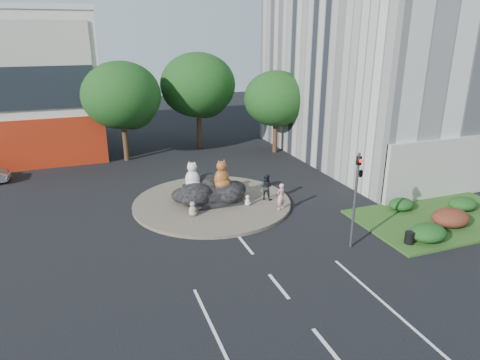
{
  "coord_description": "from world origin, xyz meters",
  "views": [
    {
      "loc": [
        -7.12,
        -14.4,
        10.45
      ],
      "look_at": [
        1.3,
        8.37,
        2.0
      ],
      "focal_mm": 32.0,
      "sensor_mm": 36.0,
      "label": 1
    }
  ],
  "objects_px": {
    "pedestrian_pink": "(281,196)",
    "kitten_calico": "(193,208)",
    "cat_tabby": "(222,174)",
    "cat_white": "(192,175)",
    "litter_bin": "(409,238)",
    "kitten_white": "(247,200)",
    "pedestrian_dark": "(266,187)"
  },
  "relations": [
    {
      "from": "cat_white",
      "to": "pedestrian_dark",
      "type": "xyz_separation_m",
      "value": [
        4.5,
        -1.26,
        -0.93
      ]
    },
    {
      "from": "kitten_white",
      "to": "litter_bin",
      "type": "height_order",
      "value": "kitten_white"
    },
    {
      "from": "cat_tabby",
      "to": "kitten_calico",
      "type": "height_order",
      "value": "cat_tabby"
    },
    {
      "from": "kitten_calico",
      "to": "litter_bin",
      "type": "height_order",
      "value": "kitten_calico"
    },
    {
      "from": "kitten_calico",
      "to": "litter_bin",
      "type": "bearing_deg",
      "value": 4.2
    },
    {
      "from": "pedestrian_pink",
      "to": "litter_bin",
      "type": "bearing_deg",
      "value": 104.72
    },
    {
      "from": "kitten_white",
      "to": "pedestrian_dark",
      "type": "relative_size",
      "value": 0.41
    },
    {
      "from": "pedestrian_pink",
      "to": "cat_tabby",
      "type": "bearing_deg",
      "value": -60.12
    },
    {
      "from": "pedestrian_dark",
      "to": "cat_white",
      "type": "bearing_deg",
      "value": 26.56
    },
    {
      "from": "cat_white",
      "to": "cat_tabby",
      "type": "distance_m",
      "value": 1.83
    },
    {
      "from": "cat_tabby",
      "to": "kitten_white",
      "type": "height_order",
      "value": "cat_tabby"
    },
    {
      "from": "cat_white",
      "to": "kitten_white",
      "type": "xyz_separation_m",
      "value": [
        3.01,
        -1.81,
        -1.43
      ]
    },
    {
      "from": "kitten_calico",
      "to": "kitten_white",
      "type": "distance_m",
      "value": 3.6
    },
    {
      "from": "kitten_white",
      "to": "kitten_calico",
      "type": "bearing_deg",
      "value": 133.81
    },
    {
      "from": "kitten_white",
      "to": "pedestrian_pink",
      "type": "xyz_separation_m",
      "value": [
        1.66,
        -1.26,
        0.47
      ]
    },
    {
      "from": "pedestrian_dark",
      "to": "pedestrian_pink",
      "type": "bearing_deg",
      "value": 137.48
    },
    {
      "from": "pedestrian_pink",
      "to": "pedestrian_dark",
      "type": "xyz_separation_m",
      "value": [
        -0.17,
        1.81,
        0.03
      ]
    },
    {
      "from": "pedestrian_pink",
      "to": "kitten_calico",
      "type": "bearing_deg",
      "value": -30.55
    },
    {
      "from": "cat_tabby",
      "to": "kitten_white",
      "type": "distance_m",
      "value": 2.29
    },
    {
      "from": "cat_tabby",
      "to": "cat_white",
      "type": "bearing_deg",
      "value": 150.17
    },
    {
      "from": "cat_white",
      "to": "kitten_calico",
      "type": "height_order",
      "value": "cat_white"
    },
    {
      "from": "cat_tabby",
      "to": "kitten_calico",
      "type": "relative_size",
      "value": 2.07
    },
    {
      "from": "cat_white",
      "to": "kitten_white",
      "type": "relative_size",
      "value": 2.5
    },
    {
      "from": "cat_tabby",
      "to": "kitten_white",
      "type": "xyz_separation_m",
      "value": [
        1.28,
        -1.18,
        -1.48
      ]
    },
    {
      "from": "cat_tabby",
      "to": "litter_bin",
      "type": "height_order",
      "value": "cat_tabby"
    },
    {
      "from": "cat_tabby",
      "to": "pedestrian_dark",
      "type": "height_order",
      "value": "cat_tabby"
    },
    {
      "from": "cat_tabby",
      "to": "litter_bin",
      "type": "distance_m",
      "value": 11.43
    },
    {
      "from": "cat_white",
      "to": "litter_bin",
      "type": "bearing_deg",
      "value": -16.66
    },
    {
      "from": "kitten_white",
      "to": "cat_tabby",
      "type": "bearing_deg",
      "value": 85.96
    },
    {
      "from": "cat_tabby",
      "to": "pedestrian_pink",
      "type": "height_order",
      "value": "cat_tabby"
    },
    {
      "from": "pedestrian_pink",
      "to": "cat_white",
      "type": "bearing_deg",
      "value": -53.87
    },
    {
      "from": "cat_tabby",
      "to": "pedestrian_pink",
      "type": "distance_m",
      "value": 3.96
    }
  ]
}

